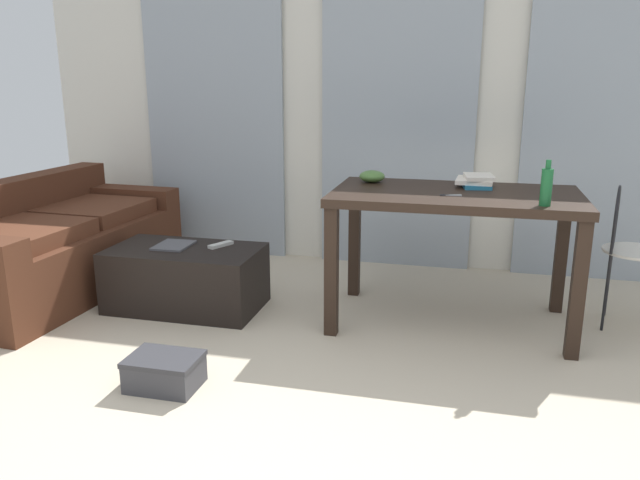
{
  "coord_description": "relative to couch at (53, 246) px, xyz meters",
  "views": [
    {
      "loc": [
        0.56,
        -1.64,
        1.42
      ],
      "look_at": [
        -0.33,
        1.96,
        0.43
      ],
      "focal_mm": 34.6,
      "sensor_mm": 36.0,
      "label": 1
    }
  ],
  "objects": [
    {
      "name": "bottle_near",
      "position": [
        3.1,
        -0.24,
        0.59
      ],
      "size": [
        0.06,
        0.06,
        0.23
      ],
      "color": "#195B2D",
      "rests_on": "craft_table"
    },
    {
      "name": "tv_remote_primary",
      "position": [
        1.23,
        -0.01,
        0.1
      ],
      "size": [
        0.12,
        0.18,
        0.02
      ],
      "primitive_type": "cube",
      "rotation": [
        0.0,
        0.0,
        -0.46
      ],
      "color": "#B7B7B2",
      "rests_on": "coffee_table"
    },
    {
      "name": "wire_chair",
      "position": [
        3.62,
        0.23,
        0.22
      ],
      "size": [
        0.37,
        0.4,
        0.83
      ],
      "color": "silver",
      "rests_on": "ground"
    },
    {
      "name": "coffee_table",
      "position": [
        1.03,
        -0.11,
        -0.11
      ],
      "size": [
        0.93,
        0.53,
        0.39
      ],
      "color": "black",
      "rests_on": "ground"
    },
    {
      "name": "wall_back",
      "position": [
        2.18,
        1.23,
        0.92
      ],
      "size": [
        5.68,
        0.1,
        2.44
      ],
      "primitive_type": "cube",
      "color": "silver",
      "rests_on": "ground"
    },
    {
      "name": "craft_table",
      "position": [
        2.65,
        0.04,
        0.38
      ],
      "size": [
        1.38,
        0.78,
        0.79
      ],
      "color": "black",
      "rests_on": "ground"
    },
    {
      "name": "couch",
      "position": [
        0.0,
        0.0,
        0.0
      ],
      "size": [
        0.96,
        1.85,
        0.74
      ],
      "color": "#4C2819",
      "rests_on": "ground"
    },
    {
      "name": "book_stack",
      "position": [
        2.76,
        0.24,
        0.52
      ],
      "size": [
        0.23,
        0.26,
        0.07
      ],
      "color": "#1E668C",
      "rests_on": "craft_table"
    },
    {
      "name": "scissors",
      "position": [
        2.62,
        -0.08,
        0.49
      ],
      "size": [
        0.12,
        0.06,
        0.0
      ],
      "color": "#9EA0A5",
      "rests_on": "craft_table"
    },
    {
      "name": "magazine",
      "position": [
        0.95,
        -0.08,
        0.09
      ],
      "size": [
        0.21,
        0.26,
        0.01
      ],
      "primitive_type": "cube",
      "rotation": [
        0.0,
        0.0,
        0.02
      ],
      "color": "#4C4C51",
      "rests_on": "coffee_table"
    },
    {
      "name": "shoebox",
      "position": [
        1.39,
        -1.09,
        -0.22
      ],
      "size": [
        0.33,
        0.24,
        0.15
      ],
      "color": "#38383D",
      "rests_on": "ground"
    },
    {
      "name": "curtains",
      "position": [
        2.18,
        1.14,
        0.77
      ],
      "size": [
        4.04,
        0.03,
        2.14
      ],
      "color": "#99A3AD",
      "rests_on": "ground"
    },
    {
      "name": "bowl",
      "position": [
        2.14,
        0.25,
        0.52
      ],
      "size": [
        0.16,
        0.16,
        0.07
      ],
      "primitive_type": "ellipsoid",
      "color": "#477033",
      "rests_on": "craft_table"
    },
    {
      "name": "ground_plane",
      "position": [
        2.18,
        -0.71,
        -0.3
      ],
      "size": [
        7.36,
        7.36,
        0.0
      ],
      "primitive_type": "plane",
      "color": "beige"
    }
  ]
}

